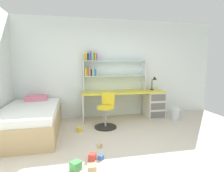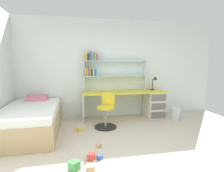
% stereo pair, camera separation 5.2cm
% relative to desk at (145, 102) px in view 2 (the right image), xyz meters
% --- Properties ---
extents(ground_plane, '(6.16, 5.93, 0.02)m').
position_rel_desk_xyz_m(ground_plane, '(-0.87, -2.14, -0.44)').
color(ground_plane, beige).
extents(room_shell, '(6.16, 5.93, 2.72)m').
position_rel_desk_xyz_m(room_shell, '(-2.16, -0.87, 0.93)').
color(room_shell, silver).
rests_on(room_shell, ground_plane).
extents(desk, '(2.25, 0.60, 0.75)m').
position_rel_desk_xyz_m(desk, '(0.00, 0.00, 0.00)').
color(desk, gold).
rests_on(desk, ground_plane).
extents(bookshelf_hutch, '(1.74, 0.22, 1.07)m').
position_rel_desk_xyz_m(bookshelf_hutch, '(-1.09, 0.18, 0.95)').
color(bookshelf_hutch, silver).
rests_on(bookshelf_hutch, desk).
extents(desk_lamp, '(0.20, 0.17, 0.38)m').
position_rel_desk_xyz_m(desk_lamp, '(0.32, 0.07, 0.57)').
color(desk_lamp, black).
rests_on(desk_lamp, desk).
extents(swivel_chair, '(0.52, 0.52, 0.80)m').
position_rel_desk_xyz_m(swivel_chair, '(-1.21, -0.61, -0.12)').
color(swivel_chair, black).
rests_on(swivel_chair, ground_plane).
extents(bed_platform, '(1.15, 1.98, 0.71)m').
position_rel_desk_xyz_m(bed_platform, '(-2.86, -0.67, -0.14)').
color(bed_platform, tan).
rests_on(bed_platform, ground_plane).
extents(waste_bin, '(0.24, 0.24, 0.32)m').
position_rel_desk_xyz_m(waste_bin, '(0.73, -0.40, -0.27)').
color(waste_bin, silver).
rests_on(waste_bin, ground_plane).
extents(toy_block_green_0, '(0.18, 0.18, 0.13)m').
position_rel_desk_xyz_m(toy_block_green_0, '(-1.95, -2.27, -0.37)').
color(toy_block_green_0, '#479E51').
rests_on(toy_block_green_0, ground_plane).
extents(toy_block_red_1, '(0.14, 0.14, 0.11)m').
position_rel_desk_xyz_m(toy_block_red_1, '(-1.69, -2.04, -0.38)').
color(toy_block_red_1, red).
rests_on(toy_block_red_1, ground_plane).
extents(toy_block_blue_2, '(0.10, 0.10, 0.07)m').
position_rel_desk_xyz_m(toy_block_blue_2, '(-1.55, -2.05, -0.40)').
color(toy_block_blue_2, '#3860B7').
rests_on(toy_block_blue_2, ground_plane).
extents(toy_block_yellow_3, '(0.14, 0.14, 0.10)m').
position_rel_desk_xyz_m(toy_block_yellow_3, '(-1.84, -0.77, -0.39)').
color(toy_block_yellow_3, gold).
rests_on(toy_block_yellow_3, ground_plane).
extents(toy_block_natural_4, '(0.12, 0.12, 0.12)m').
position_rel_desk_xyz_m(toy_block_natural_4, '(-1.73, -2.39, -0.38)').
color(toy_block_natural_4, tan).
rests_on(toy_block_natural_4, ground_plane).
extents(toy_block_natural_5, '(0.11, 0.11, 0.07)m').
position_rel_desk_xyz_m(toy_block_natural_5, '(-1.52, -1.65, -0.40)').
color(toy_block_natural_5, tan).
rests_on(toy_block_natural_5, ground_plane).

